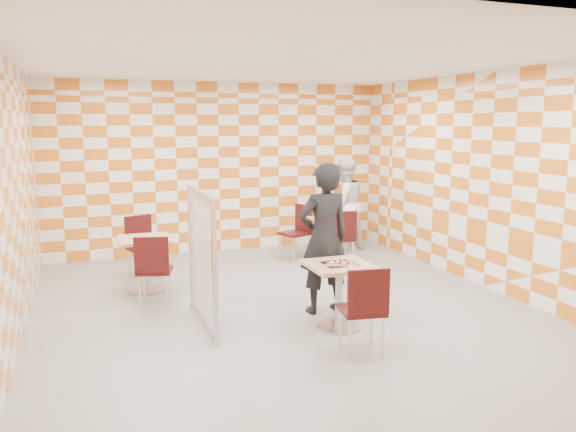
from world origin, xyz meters
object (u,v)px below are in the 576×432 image
Objects in this scene: main_table at (339,285)px; chair_second_front at (341,234)px; sport_bottle at (318,209)px; chair_empty_near at (153,265)px; partition at (202,258)px; second_table at (325,228)px; empty_table at (145,255)px; chair_main_front at (365,304)px; man_white at (344,204)px; man_dark at (324,238)px; soda_bottle at (332,207)px; chair_second_side at (299,227)px; chair_empty_far at (142,241)px.

main_table is 0.81× the size of chair_second_front.
chair_empty_near is at bearing -149.86° from sport_bottle.
partition is (0.45, -0.84, 0.25)m from chair_empty_near.
second_table and empty_table have the same top height.
main_table is at bearing 82.76° from chair_main_front.
man_dark is at bearing 51.49° from man_white.
soda_bottle is at bearing 66.70° from main_table.
chair_empty_near is at bearing -146.52° from chair_second_side.
man_white is 8.44× the size of sport_bottle.
chair_empty_far is 2.40m from partition.
chair_second_front is at bearing -82.44° from sport_bottle.
second_table is 0.81× the size of chair_second_side.
soda_bottle is at bearing 17.34° from empty_table.
chair_second_side is 0.50× the size of man_dark.
chair_second_front is 1.00× the size of chair_second_side.
chair_second_side is at bearing -177.52° from soda_bottle.
main_table is 3.75× the size of sport_bottle.
main_table and second_table have the same top height.
chair_second_side and chair_empty_far have the same top height.
man_white is (0.59, 0.46, 0.33)m from second_table.
chair_main_front is 4.18m from sport_bottle.
chair_empty_near is at bearing 21.63° from man_white.
chair_empty_far is 0.50× the size of man_dark.
main_table is 2.91m from empty_table.
chair_empty_near is at bearing -151.54° from soda_bottle.
chair_empty_near is at bearing 118.16° from partition.
chair_second_side is 0.55× the size of man_white.
chair_main_front and chair_empty_far have the same top height.
man_white reaches higher than second_table.
sport_bottle reaches higher than chair_empty_far.
chair_empty_near reaches higher than main_table.
chair_second_side is at bearing 5.27° from chair_empty_far.
main_table is 0.81× the size of chair_second_side.
second_table is 3.75× the size of sport_bottle.
chair_second_front and chair_empty_near have the same top height.
man_white is (0.60, 1.16, 0.30)m from chair_second_front.
man_white reaches higher than sport_bottle.
chair_second_front is at bearing 68.24° from chair_main_front.
main_table is at bearing -111.07° from second_table.
soda_bottle is at bearing 2.48° from chair_second_side.
chair_second_front is 1.34m from man_white.
man_white reaches higher than partition.
chair_empty_far is at bearing -174.73° from chair_second_side.
chair_empty_far is (-1.87, 2.96, 0.04)m from main_table.
man_white reaches higher than chair_main_front.
man_dark reaches higher than sport_bottle.
man_dark is (-0.70, -2.63, 0.38)m from chair_second_side.
chair_second_side is (2.66, 1.00, 0.04)m from empty_table.
soda_bottle reaches higher than chair_second_front.
chair_second_side is 4.02× the size of soda_bottle.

